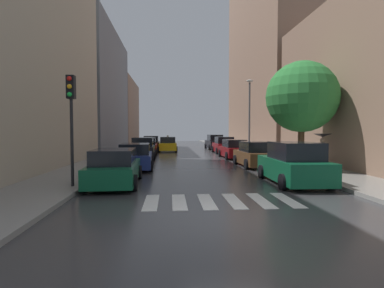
{
  "coord_description": "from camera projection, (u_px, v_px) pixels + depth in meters",
  "views": [
    {
      "loc": [
        -1.66,
        -7.43,
        2.32
      ],
      "look_at": [
        0.55,
        21.83,
        1.01
      ],
      "focal_mm": 28.08,
      "sensor_mm": 36.0,
      "label": 1
    }
  ],
  "objects": [
    {
      "name": "building_left_far",
      "position": [
        118.0,
        112.0,
        54.35
      ],
      "size": [
        6.0,
        16.67,
        11.27
      ],
      "primitive_type": "cube",
      "color": "#8C6B56",
      "rests_on": "ground"
    },
    {
      "name": "building_right_near",
      "position": [
        380.0,
        83.0,
        18.0
      ],
      "size": [
        6.0,
        16.34,
        10.3
      ],
      "primitive_type": "cube",
      "color": "#8C6B56",
      "rests_on": "ground"
    },
    {
      "name": "parked_car_right_second",
      "position": [
        255.0,
        155.0,
        19.29
      ],
      "size": [
        2.08,
        4.3,
        1.63
      ],
      "rotation": [
        0.0,
        0.0,
        1.59
      ],
      "color": "brown",
      "rests_on": "ground"
    },
    {
      "name": "parked_car_right_fifth",
      "position": [
        215.0,
        143.0,
        37.37
      ],
      "size": [
        2.09,
        4.78,
        1.82
      ],
      "rotation": [
        0.0,
        0.0,
        1.6
      ],
      "color": "black",
      "rests_on": "ground"
    },
    {
      "name": "crosswalk_stripes",
      "position": [
        220.0,
        201.0,
        9.84
      ],
      "size": [
        4.95,
        2.2,
        0.01
      ],
      "color": "silver",
      "rests_on": "ground"
    },
    {
      "name": "parked_car_left_fifth",
      "position": [
        151.0,
        144.0,
        35.53
      ],
      "size": [
        2.08,
        4.7,
        1.7
      ],
      "rotation": [
        0.0,
        0.0,
        1.58
      ],
      "color": "brown",
      "rests_on": "ground"
    },
    {
      "name": "taxi_midroad",
      "position": [
        168.0,
        144.0,
        33.72
      ],
      "size": [
        2.11,
        4.63,
        1.81
      ],
      "rotation": [
        0.0,
        0.0,
        1.58
      ],
      "color": "yellow",
      "rests_on": "ground"
    },
    {
      "name": "sidewalk_left",
      "position": [
        123.0,
        152.0,
        31.05
      ],
      "size": [
        3.0,
        72.0,
        0.15
      ],
      "primitive_type": "cube",
      "color": "gray",
      "rests_on": "ground"
    },
    {
      "name": "parked_car_right_third",
      "position": [
        234.0,
        149.0,
        25.29
      ],
      "size": [
        2.07,
        4.49,
        1.58
      ],
      "rotation": [
        0.0,
        0.0,
        1.6
      ],
      "color": "maroon",
      "rests_on": "ground"
    },
    {
      "name": "street_tree_right",
      "position": [
        302.0,
        97.0,
        17.28
      ],
      "size": [
        4.08,
        4.08,
        6.16
      ],
      "color": "#513823",
      "rests_on": "sidewalk_right"
    },
    {
      "name": "parked_car_left_nearest",
      "position": [
        115.0,
        168.0,
        12.77
      ],
      "size": [
        2.22,
        4.62,
        1.54
      ],
      "rotation": [
        0.0,
        0.0,
        1.61
      ],
      "color": "#0C4C2D",
      "rests_on": "ground"
    },
    {
      "name": "parked_car_left_fourth",
      "position": [
        147.0,
        146.0,
        29.97
      ],
      "size": [
        2.13,
        4.32,
        1.61
      ],
      "rotation": [
        0.0,
        0.0,
        1.59
      ],
      "color": "maroon",
      "rests_on": "ground"
    },
    {
      "name": "parked_car_right_fourth",
      "position": [
        224.0,
        145.0,
        30.94
      ],
      "size": [
        2.07,
        4.16,
        1.69
      ],
      "rotation": [
        0.0,
        0.0,
        1.58
      ],
      "color": "maroon",
      "rests_on": "ground"
    },
    {
      "name": "pedestrian_near_tree",
      "position": [
        322.0,
        142.0,
        17.37
      ],
      "size": [
        1.08,
        1.08,
        2.0
      ],
      "rotation": [
        0.0,
        0.0,
        2.68
      ],
      "color": "#38513D",
      "rests_on": "sidewalk_right"
    },
    {
      "name": "building_left_mid",
      "position": [
        92.0,
        91.0,
        36.42
      ],
      "size": [
        6.0,
        18.51,
        14.24
      ],
      "primitive_type": "cube",
      "color": "slate",
      "rests_on": "ground"
    },
    {
      "name": "ground_plane",
      "position": [
        185.0,
        153.0,
        31.54
      ],
      "size": [
        28.0,
        72.0,
        0.04
      ],
      "primitive_type": "cube",
      "color": "#363638"
    },
    {
      "name": "parked_car_left_third",
      "position": [
        143.0,
        149.0,
        24.71
      ],
      "size": [
        2.09,
        4.19,
        1.76
      ],
      "rotation": [
        0.0,
        0.0,
        1.59
      ],
      "color": "black",
      "rests_on": "ground"
    },
    {
      "name": "lamp_post_right",
      "position": [
        249.0,
        111.0,
        27.02
      ],
      "size": [
        0.6,
        0.28,
        6.75
      ],
      "color": "#595B60",
      "rests_on": "sidewalk_right"
    },
    {
      "name": "traffic_light_left_corner",
      "position": [
        71.0,
        106.0,
        11.6
      ],
      "size": [
        0.3,
        0.42,
        4.3
      ],
      "color": "black",
      "rests_on": "sidewalk_left"
    },
    {
      "name": "parked_car_right_nearest",
      "position": [
        293.0,
        164.0,
        13.12
      ],
      "size": [
        2.23,
        4.53,
        1.82
      ],
      "rotation": [
        0.0,
        0.0,
        1.55
      ],
      "color": "#0C4C2D",
      "rests_on": "ground"
    },
    {
      "name": "sidewalk_right",
      "position": [
        246.0,
        152.0,
        32.02
      ],
      "size": [
        3.0,
        72.0,
        0.15
      ],
      "primitive_type": "cube",
      "color": "gray",
      "rests_on": "ground"
    },
    {
      "name": "parked_car_left_second",
      "position": [
        135.0,
        157.0,
        18.1
      ],
      "size": [
        2.27,
        4.53,
        1.55
      ],
      "rotation": [
        0.0,
        0.0,
        1.61
      ],
      "color": "navy",
      "rests_on": "ground"
    },
    {
      "name": "building_right_mid",
      "position": [
        270.0,
        47.0,
        37.81
      ],
      "size": [
        6.0,
        21.92,
        25.77
      ],
      "primitive_type": "cube",
      "color": "#8C6B56",
      "rests_on": "ground"
    }
  ]
}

